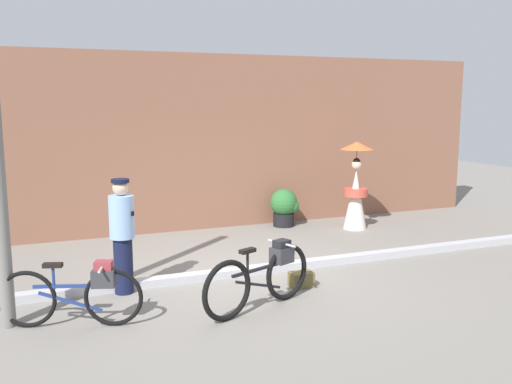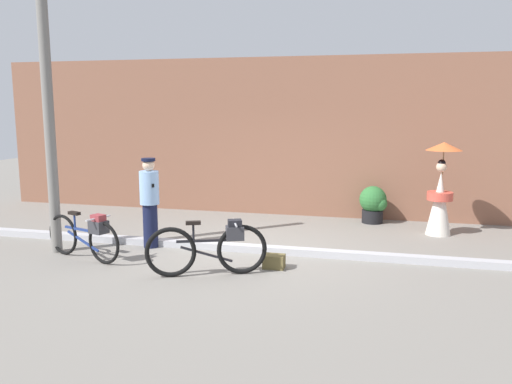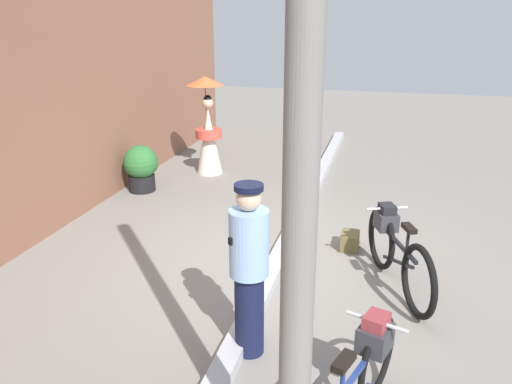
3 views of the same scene
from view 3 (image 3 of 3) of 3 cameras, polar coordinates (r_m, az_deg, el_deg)
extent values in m
plane|color=gray|center=(6.31, 2.43, -8.03)|extent=(30.00, 30.00, 0.00)
cube|color=brown|center=(7.24, -25.12, 8.72)|extent=(14.00, 0.40, 3.58)
cube|color=#B2B2B7|center=(6.28, 2.44, -7.54)|extent=(14.00, 0.20, 0.12)
torus|color=black|center=(4.31, 13.34, -17.58)|extent=(0.67, 0.27, 0.69)
cube|color=navy|center=(3.85, 10.70, -19.73)|extent=(0.81, 0.30, 0.04)
cylinder|color=navy|center=(3.65, 9.62, -19.93)|extent=(0.03, 0.03, 0.29)
cube|color=black|center=(3.56, 9.75, -18.13)|extent=(0.24, 0.16, 0.05)
cylinder|color=silver|center=(4.01, 13.26, -13.87)|extent=(0.18, 0.46, 0.03)
cube|color=#333338|center=(4.09, 13.10, -15.56)|extent=(0.32, 0.29, 0.20)
cube|color=maroon|center=(4.02, 13.24, -14.04)|extent=(0.24, 0.22, 0.14)
torus|color=black|center=(6.27, 13.76, -4.95)|extent=(0.73, 0.35, 0.76)
torus|color=black|center=(5.41, 17.64, -9.45)|extent=(0.73, 0.35, 0.76)
cube|color=black|center=(5.77, 15.69, -5.66)|extent=(0.83, 0.36, 0.04)
cube|color=black|center=(5.86, 15.50, -7.49)|extent=(0.73, 0.32, 0.28)
cylinder|color=black|center=(5.56, 16.53, -5.34)|extent=(0.03, 0.03, 0.31)
cube|color=black|center=(5.50, 16.68, -3.87)|extent=(0.24, 0.17, 0.05)
cylinder|color=silver|center=(6.03, 14.41, -1.77)|extent=(0.21, 0.46, 0.03)
cube|color=#333338|center=(6.08, 14.29, -3.13)|extent=(0.32, 0.30, 0.20)
cube|color=black|center=(6.04, 14.39, -1.99)|extent=(0.25, 0.22, 0.14)
cylinder|color=#141938|center=(4.64, -0.75, -13.38)|extent=(0.26, 0.26, 0.78)
cylinder|color=#8CB2E0|center=(4.31, -0.79, -5.70)|extent=(0.34, 0.34, 0.59)
sphere|color=#D8B293|center=(4.16, -0.81, -0.70)|extent=(0.21, 0.21, 0.21)
cylinder|color=black|center=(4.13, -0.82, 0.54)|extent=(0.24, 0.24, 0.05)
cube|color=black|center=(4.29, -0.79, -4.99)|extent=(0.30, 0.29, 0.06)
cone|color=silver|center=(9.69, -5.27, 5.66)|extent=(0.48, 0.48, 1.24)
cylinder|color=#D14C3D|center=(9.65, -5.29, 6.52)|extent=(0.49, 0.49, 0.16)
sphere|color=beige|center=(9.54, -5.40, 9.85)|extent=(0.20, 0.20, 0.20)
sphere|color=black|center=(9.53, -5.41, 10.27)|extent=(0.15, 0.15, 0.15)
cylinder|color=olive|center=(9.57, -5.65, 10.58)|extent=(0.02, 0.02, 0.55)
cone|color=orange|center=(9.53, -5.71, 12.22)|extent=(0.68, 0.68, 0.16)
cylinder|color=black|center=(8.99, -12.57, 1.01)|extent=(0.45, 0.45, 0.28)
sphere|color=#2D6B33|center=(8.89, -12.74, 3.27)|extent=(0.58, 0.58, 0.58)
sphere|color=#2D6B33|center=(8.99, -11.80, 3.05)|extent=(0.32, 0.32, 0.32)
cube|color=brown|center=(6.77, 10.41, -5.36)|extent=(0.33, 0.23, 0.21)
cube|color=brown|center=(6.74, 11.02, -5.00)|extent=(0.28, 0.08, 0.08)
cylinder|color=slate|center=(2.39, 5.20, 7.16)|extent=(0.18, 0.18, 4.80)
camera|label=1|loc=(7.01, 81.68, 0.51)|focal=38.83mm
camera|label=2|loc=(10.70, 59.10, 8.02)|focal=36.85mm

